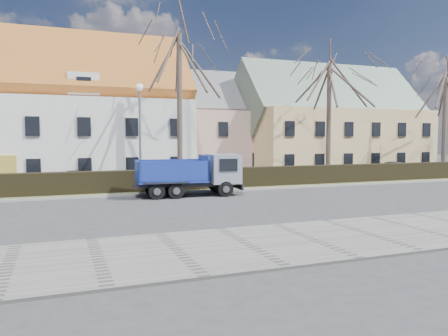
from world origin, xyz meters
name	(u,v)px	position (x,y,z in m)	size (l,w,h in m)	color
ground	(260,201)	(0.00, 0.00, 0.00)	(120.00, 120.00, 0.00)	#363638
sidewalk_near	(366,234)	(0.00, -8.50, 0.04)	(80.00, 5.00, 0.08)	gray
curb_far	(228,190)	(0.00, 4.60, 0.06)	(80.00, 0.30, 0.12)	gray
grass_strip	(219,188)	(0.00, 6.20, 0.05)	(80.00, 3.00, 0.10)	#545D34
hedge	(220,179)	(0.00, 6.00, 0.65)	(60.00, 0.90, 1.30)	black
building_white	(12,119)	(-13.00, 16.00, 4.75)	(26.80, 10.80, 9.50)	silver
building_pink	(209,131)	(4.00, 20.00, 4.00)	(10.80, 8.80, 8.00)	tan
building_yellow	(330,129)	(16.00, 17.00, 4.25)	(18.80, 10.80, 8.50)	#DDB979
tree_1	(180,94)	(-2.00, 8.50, 6.33)	(9.20, 9.20, 12.65)	#4A3C33
tree_2	(329,110)	(10.00, 8.50, 5.50)	(8.00, 8.00, 11.00)	#4A3C33
tree_3	(445,116)	(22.00, 8.50, 5.23)	(7.60, 7.60, 10.45)	#4A3C33
dump_truck	(185,175)	(-3.06, 3.43, 1.24)	(6.19, 2.30, 2.47)	navy
streetlight	(140,137)	(-4.98, 7.00, 3.40)	(0.53, 0.53, 6.80)	gray
cart_frame	(146,191)	(-5.13, 4.54, 0.28)	(0.61, 0.35, 0.56)	silver
parked_car_a	(80,178)	(-8.44, 10.86, 0.60)	(1.42, 3.52, 1.20)	black
parked_car_b	(399,168)	(18.84, 10.42, 0.60)	(1.68, 4.13, 1.20)	#37373D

